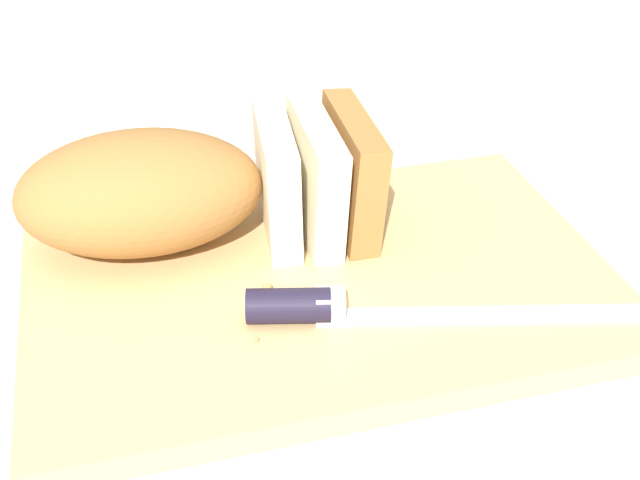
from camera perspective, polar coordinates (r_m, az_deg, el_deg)
ground_plane at (r=0.62m, az=0.00°, el=-3.77°), size 3.00×3.00×0.00m
cutting_board at (r=0.61m, az=0.00°, el=-3.07°), size 0.43×0.29×0.02m
bread_loaf at (r=0.63m, az=-9.04°, el=3.64°), size 0.28×0.14×0.09m
bread_knife at (r=0.56m, az=1.63°, el=-4.73°), size 0.29×0.09×0.02m
crumb_near_knife at (r=0.59m, az=-3.68°, el=-3.33°), size 0.01×0.01×0.01m
crumb_near_loaf at (r=0.55m, az=-4.42°, el=-6.89°), size 0.00×0.00×0.00m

